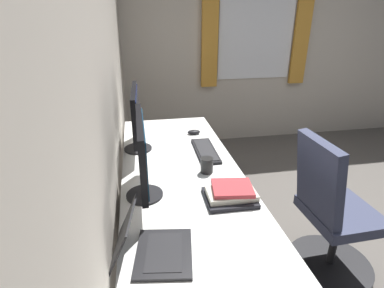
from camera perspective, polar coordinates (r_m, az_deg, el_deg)
The scene contains 15 objects.
wall_back at distance 1.54m, azimuth -17.84°, elevation 9.30°, with size 5.27×0.10×2.60m, color beige.
wall_right at distance 4.38m, azimuth 17.68°, elevation 17.90°, with size 0.10×4.90×2.60m, color beige.
window_panel at distance 4.12m, azimuth 12.02°, elevation 19.77°, with size 0.02×0.97×1.12m, color white.
curtain_near at distance 4.35m, azimuth 20.02°, elevation 19.11°, with size 0.05×0.20×1.28m, color gold.
curtain_far at distance 3.90m, azimuth 3.39°, elevation 20.03°, with size 0.05×0.20×1.28m, color gold.
desk at distance 1.88m, azimuth -1.52°, elevation -7.98°, with size 2.23×0.74×0.73m.
drawer_pedestal at distance 1.93m, azimuth -1.40°, elevation -18.85°, with size 0.40×0.51×0.69m.
monitor_primary at distance 2.16m, azimuth -10.54°, elevation 5.25°, with size 0.57×0.20×0.45m.
monitor_secondary at distance 1.57m, azimuth -9.37°, elevation -1.79°, with size 0.56×0.20×0.44m.
laptop_leftmost at distance 1.31m, azimuth -8.30°, elevation -18.34°, with size 0.33×0.36×0.22m.
keyboard_main at distance 2.17m, azimuth 2.55°, elevation -1.24°, with size 0.42×0.15×0.02m.
mouse_main at distance 2.49m, azimuth 0.34°, elevation 2.27°, with size 0.06×0.10×0.03m, color black.
book_stack_near at distance 1.64m, azimuth 7.36°, elevation -9.31°, with size 0.23×0.27×0.08m.
coffee_mug at distance 1.89m, azimuth 2.80°, elevation -3.97°, with size 0.12×0.08×0.10m.
office_chair at distance 2.18m, azimuth 24.67°, elevation -12.19°, with size 0.56×0.56×0.97m.
Camera 1 is at (-1.49, 2.00, 1.65)m, focal length 28.27 mm.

